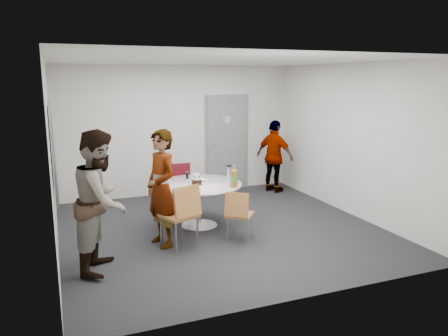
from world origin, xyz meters
name	(u,v)px	position (x,y,z in m)	size (l,w,h in m)	color
floor	(221,229)	(0.00, 0.00, 0.00)	(5.00, 5.00, 0.00)	black
ceiling	(220,60)	(0.00, 0.00, 2.70)	(5.00, 5.00, 0.00)	silver
wall_back	(178,131)	(0.00, 2.50, 1.35)	(5.00, 5.00, 0.00)	beige
wall_left	(51,158)	(-2.50, 0.00, 1.35)	(5.00, 5.00, 0.00)	beige
wall_right	(351,140)	(2.50, 0.00, 1.35)	(5.00, 5.00, 0.00)	beige
wall_front	(305,182)	(0.00, -2.50, 1.35)	(5.00, 5.00, 0.00)	beige
door	(227,143)	(1.10, 2.48, 1.03)	(1.02, 0.17, 2.12)	slate
whiteboard	(54,149)	(-2.46, 0.20, 1.45)	(0.04, 1.90, 1.25)	gray
table	(201,189)	(-0.25, 0.24, 0.65)	(1.42, 1.42, 1.09)	silver
chair_near_left	(182,210)	(-0.82, -0.63, 0.59)	(0.59, 0.62, 0.96)	#925D2D
chair_near_right	(238,211)	(0.05, -0.62, 0.47)	(0.54, 0.54, 0.78)	#925D2D
chair_far	(181,182)	(-0.31, 1.23, 0.54)	(0.44, 0.48, 0.89)	maroon
person_main	(161,188)	(-1.05, -0.33, 0.86)	(0.63, 0.41, 1.72)	#A5C6EA
person_left	(101,201)	(-1.95, -0.85, 0.91)	(0.88, 0.69, 1.81)	white
person_right	(275,156)	(1.95, 1.83, 0.78)	(0.91, 0.38, 1.56)	black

